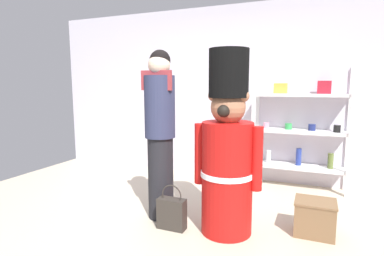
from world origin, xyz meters
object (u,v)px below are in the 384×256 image
(person_shopper, at_px, (160,131))
(shopping_bag, at_px, (172,213))
(teddy_bear_guard, at_px, (227,154))
(display_crate, at_px, (315,217))
(merchandise_shelf, at_px, (300,128))

(person_shopper, bearing_deg, shopping_bag, -42.55)
(teddy_bear_guard, xyz_separation_m, person_shopper, (-0.75, 0.06, 0.18))
(display_crate, bearing_deg, teddy_bear_guard, -161.62)
(merchandise_shelf, bearing_deg, teddy_bear_guard, -109.14)
(person_shopper, height_order, display_crate, person_shopper)
(shopping_bag, bearing_deg, display_crate, 17.42)
(person_shopper, xyz_separation_m, display_crate, (1.55, 0.20, -0.78))
(shopping_bag, bearing_deg, person_shopper, 137.45)
(shopping_bag, distance_m, display_crate, 1.38)
(teddy_bear_guard, height_order, shopping_bag, teddy_bear_guard)
(merchandise_shelf, xyz_separation_m, display_crate, (0.23, -1.38, -0.68))
(merchandise_shelf, height_order, shopping_bag, merchandise_shelf)
(merchandise_shelf, bearing_deg, display_crate, -80.57)
(teddy_bear_guard, distance_m, shopping_bag, 0.81)
(merchandise_shelf, bearing_deg, person_shopper, -129.92)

